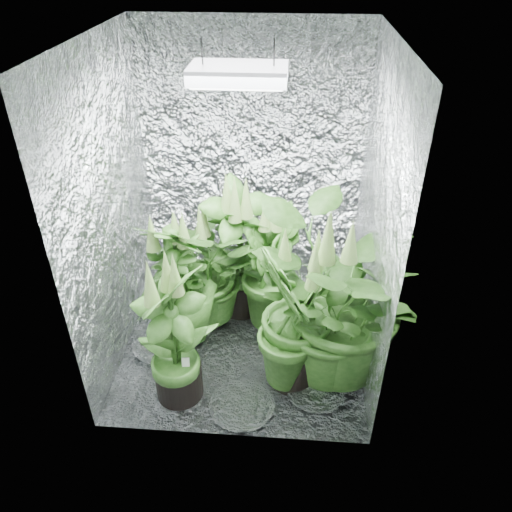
{
  "coord_description": "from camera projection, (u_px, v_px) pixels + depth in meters",
  "views": [
    {
      "loc": [
        0.29,
        -2.61,
        2.47
      ],
      "look_at": [
        0.09,
        0.0,
        0.72
      ],
      "focal_mm": 35.0,
      "sensor_mm": 36.0,
      "label": 1
    }
  ],
  "objects": [
    {
      "name": "plant_g",
      "position": [
        295.0,
        320.0,
        2.97
      ],
      "size": [
        0.63,
        0.63,
        1.09
      ],
      "rotation": [
        0.0,
        0.0,
        4.53
      ],
      "color": "black",
      "rests_on": "ground"
    },
    {
      "name": "ground",
      "position": [
        243.0,
        339.0,
        3.55
      ],
      "size": [
        1.6,
        1.6,
        0.0
      ],
      "primitive_type": "plane",
      "color": "silver",
      "rests_on": "ground"
    },
    {
      "name": "plant_f",
      "position": [
        174.0,
        336.0,
        2.88
      ],
      "size": [
        0.67,
        0.67,
        1.05
      ],
      "rotation": [
        0.0,
        0.0,
        4.28
      ],
      "color": "black",
      "rests_on": "ground"
    },
    {
      "name": "plant_d",
      "position": [
        179.0,
        284.0,
        3.33
      ],
      "size": [
        0.65,
        0.65,
        1.02
      ],
      "rotation": [
        0.0,
        0.0,
        2.81
      ],
      "color": "black",
      "rests_on": "ground"
    },
    {
      "name": "walls",
      "position": [
        241.0,
        216.0,
        2.99
      ],
      "size": [
        1.62,
        1.62,
        2.0
      ],
      "color": "silver",
      "rests_on": "ground"
    },
    {
      "name": "plant_b",
      "position": [
        240.0,
        252.0,
        3.56
      ],
      "size": [
        0.73,
        0.73,
        1.12
      ],
      "rotation": [
        0.0,
        0.0,
        0.52
      ],
      "color": "black",
      "rests_on": "ground"
    },
    {
      "name": "circulation_fan",
      "position": [
        328.0,
        276.0,
        3.94
      ],
      "size": [
        0.16,
        0.29,
        0.34
      ],
      "rotation": [
        0.0,
        0.0,
        0.2
      ],
      "color": "black",
      "rests_on": "ground"
    },
    {
      "name": "plant_e",
      "position": [
        340.0,
        304.0,
        2.95
      ],
      "size": [
        1.26,
        1.26,
        1.23
      ],
      "rotation": [
        0.0,
        0.0,
        3.44
      ],
      "color": "black",
      "rests_on": "ground"
    },
    {
      "name": "plant_a",
      "position": [
        206.0,
        270.0,
        3.51
      ],
      "size": [
        0.79,
        0.79,
        0.92
      ],
      "rotation": [
        0.0,
        0.0,
        0.06
      ],
      "color": "black",
      "rests_on": "ground"
    },
    {
      "name": "plant_c",
      "position": [
        271.0,
        271.0,
        3.48
      ],
      "size": [
        0.55,
        0.55,
        0.98
      ],
      "rotation": [
        0.0,
        0.0,
        1.42
      ],
      "color": "black",
      "rests_on": "ground"
    },
    {
      "name": "plant_label",
      "position": [
        186.0,
        363.0,
        2.95
      ],
      "size": [
        0.05,
        0.03,
        0.07
      ],
      "primitive_type": "cube",
      "rotation": [
        -0.21,
        0.0,
        0.12
      ],
      "color": "white",
      "rests_on": "plant_f"
    },
    {
      "name": "ceiling",
      "position": [
        238.0,
        37.0,
        2.44
      ],
      "size": [
        1.6,
        1.6,
        0.01
      ],
      "primitive_type": "cube",
      "color": "silver",
      "rests_on": "walls"
    },
    {
      "name": "grow_lamp",
      "position": [
        238.0,
        74.0,
        2.53
      ],
      "size": [
        0.5,
        0.3,
        0.22
      ],
      "color": "gray",
      "rests_on": "ceiling"
    }
  ]
}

